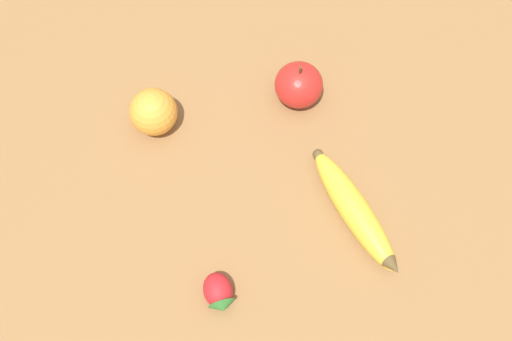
% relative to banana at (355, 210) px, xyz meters
% --- Properties ---
extents(ground_plane, '(3.00, 3.00, 0.00)m').
position_rel_banana_xyz_m(ground_plane, '(0.04, -0.03, -0.02)').
color(ground_plane, olive).
extents(banana, '(0.07, 0.22, 0.04)m').
position_rel_banana_xyz_m(banana, '(0.00, 0.00, 0.00)').
color(banana, gold).
rests_on(banana, ground_plane).
extents(orange, '(0.07, 0.07, 0.07)m').
position_rel_banana_xyz_m(orange, '(0.21, -0.25, 0.02)').
color(orange, orange).
rests_on(orange, ground_plane).
extents(strawberry, '(0.04, 0.06, 0.04)m').
position_rel_banana_xyz_m(strawberry, '(0.22, 0.04, -0.00)').
color(strawberry, red).
rests_on(strawberry, ground_plane).
extents(apple, '(0.07, 0.07, 0.08)m').
position_rel_banana_xyz_m(apple, '(-0.01, -0.21, 0.01)').
color(apple, red).
rests_on(apple, ground_plane).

